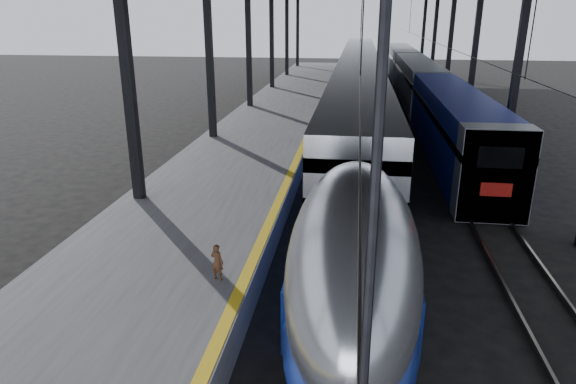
# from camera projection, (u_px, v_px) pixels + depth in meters

# --- Properties ---
(ground) EXTENTS (160.00, 160.00, 0.00)m
(ground) POSITION_uv_depth(u_px,v_px,m) (275.00, 305.00, 13.70)
(ground) COLOR black
(ground) RESTS_ON ground
(platform) EXTENTS (6.00, 80.00, 1.00)m
(platform) POSITION_uv_depth(u_px,v_px,m) (270.00, 127.00, 32.68)
(platform) COLOR #4C4C4F
(platform) RESTS_ON ground
(yellow_strip) EXTENTS (0.30, 80.00, 0.01)m
(yellow_strip) POSITION_uv_depth(u_px,v_px,m) (314.00, 121.00, 32.17)
(yellow_strip) COLOR gold
(yellow_strip) RESTS_ON platform
(rails) EXTENTS (6.52, 80.00, 0.16)m
(rails) POSITION_uv_depth(u_px,v_px,m) (397.00, 137.00, 31.82)
(rails) COLOR slate
(rails) RESTS_ON ground
(tgv_train) EXTENTS (3.00, 65.20, 4.30)m
(tgv_train) POSITION_uv_depth(u_px,v_px,m) (358.00, 91.00, 37.16)
(tgv_train) COLOR #B9BBC1
(tgv_train) RESTS_ON ground
(second_train) EXTENTS (2.60, 56.05, 3.58)m
(second_train) POSITION_uv_depth(u_px,v_px,m) (418.00, 82.00, 43.74)
(second_train) COLOR navy
(second_train) RESTS_ON ground
(child) EXTENTS (0.41, 0.33, 0.96)m
(child) POSITION_uv_depth(u_px,v_px,m) (217.00, 262.00, 12.83)
(child) COLOR #492A18
(child) RESTS_ON platform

